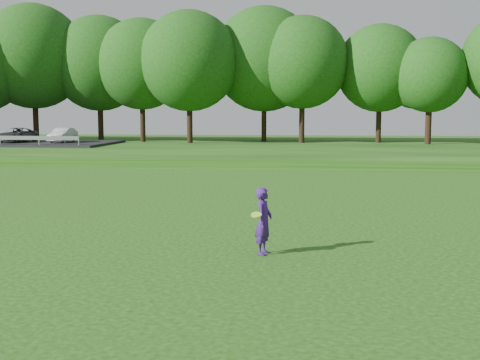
# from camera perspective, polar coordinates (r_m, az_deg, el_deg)

# --- Properties ---
(ground) EXTENTS (140.00, 140.00, 0.00)m
(ground) POSITION_cam_1_polar(r_m,az_deg,el_deg) (16.21, -8.88, -5.52)
(ground) COLOR #183D0B
(ground) RESTS_ON ground
(berm) EXTENTS (130.00, 30.00, 0.60)m
(berm) POSITION_cam_1_polar(r_m,az_deg,el_deg) (49.57, 1.40, 2.99)
(berm) COLOR #183D0B
(berm) RESTS_ON ground
(walking_path) EXTENTS (130.00, 1.60, 0.04)m
(walking_path) POSITION_cam_1_polar(r_m,az_deg,el_deg) (35.70, -0.50, 1.16)
(walking_path) COLOR gray
(walking_path) RESTS_ON ground
(treeline) EXTENTS (104.00, 7.00, 15.00)m
(treeline) POSITION_cam_1_polar(r_m,az_deg,el_deg) (53.67, 1.79, 11.60)
(treeline) COLOR #19410F
(treeline) RESTS_ON berm
(woman) EXTENTS (0.52, 0.75, 1.59)m
(woman) POSITION_cam_1_polar(r_m,az_deg,el_deg) (14.17, 2.26, -3.92)
(woman) COLOR #3C1972
(woman) RESTS_ON ground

